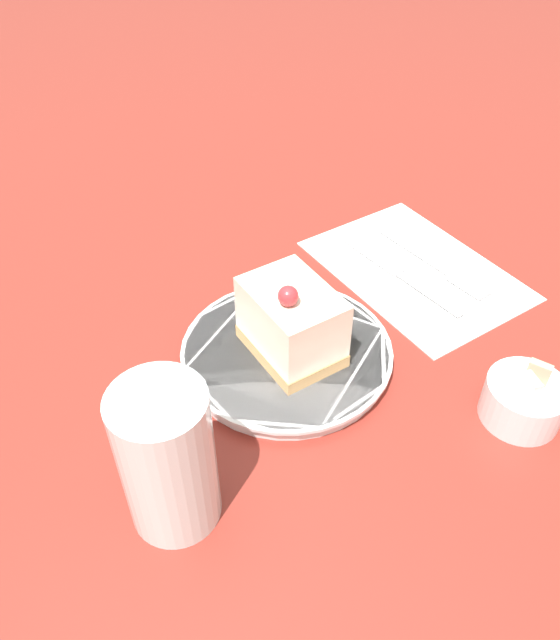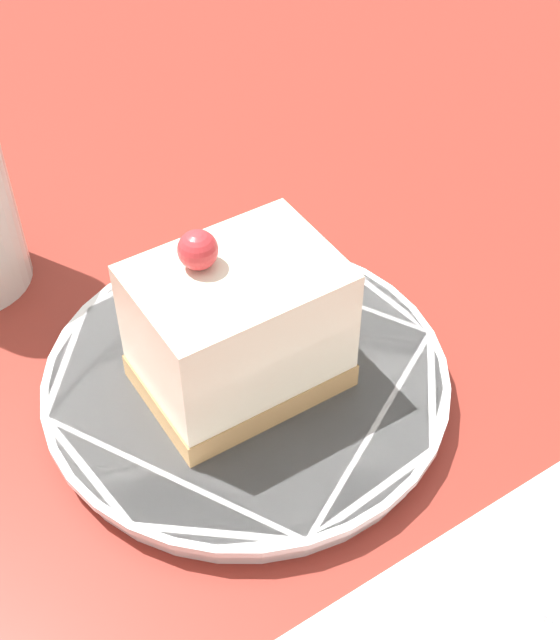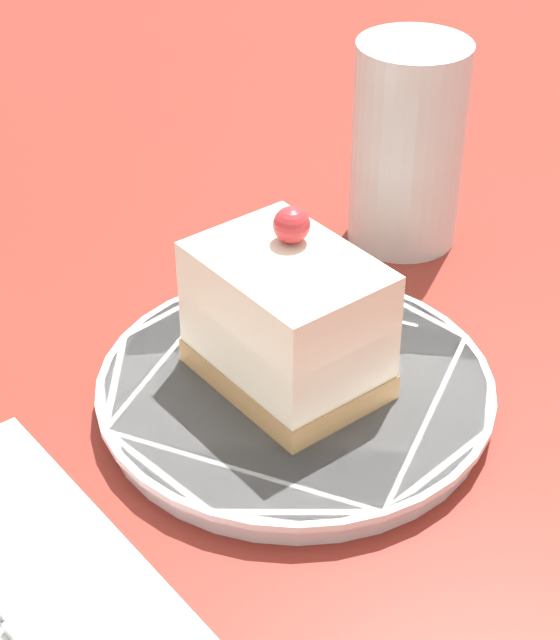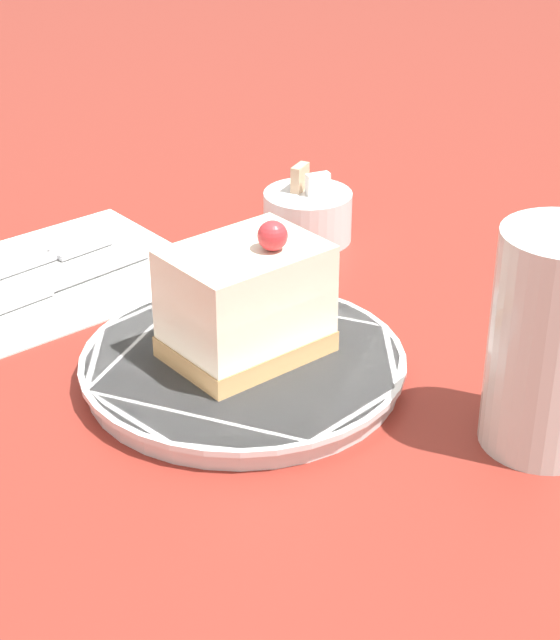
{
  "view_description": "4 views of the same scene",
  "coord_description": "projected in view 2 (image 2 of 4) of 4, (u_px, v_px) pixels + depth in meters",
  "views": [
    {
      "loc": [
        0.28,
        0.37,
        0.46
      ],
      "look_at": [
        -0.01,
        0.02,
        0.05
      ],
      "focal_mm": 35.0,
      "sensor_mm": 36.0,
      "label": 1
    },
    {
      "loc": [
        -0.26,
        0.21,
        0.37
      ],
      "look_at": [
        -0.02,
        0.02,
        0.06
      ],
      "focal_mm": 50.0,
      "sensor_mm": 36.0,
      "label": 2
    },
    {
      "loc": [
        -0.33,
        -0.28,
        0.38
      ],
      "look_at": [
        -0.02,
        0.03,
        0.06
      ],
      "focal_mm": 60.0,
      "sensor_mm": 36.0,
      "label": 3
    },
    {
      "loc": [
        0.43,
        -0.39,
        0.37
      ],
      "look_at": [
        0.01,
        0.05,
        0.04
      ],
      "focal_mm": 60.0,
      "sensor_mm": 36.0,
      "label": 4
    }
  ],
  "objects": [
    {
      "name": "ground_plane",
      "position": [
        283.0,
        361.0,
        0.5
      ],
      "size": [
        4.0,
        4.0,
        0.0
      ],
      "primitive_type": "plane",
      "color": "maroon"
    },
    {
      "name": "plate",
      "position": [
        247.0,
        381.0,
        0.48
      ],
      "size": [
        0.22,
        0.22,
        0.02
      ],
      "color": "white",
      "rests_on": "ground_plane"
    },
    {
      "name": "cake_slice",
      "position": [
        238.0,
        328.0,
        0.44
      ],
      "size": [
        0.08,
        0.11,
        0.1
      ],
      "rotation": [
        0.0,
        0.0,
        -0.11
      ],
      "color": "#AD8451",
      "rests_on": "plate"
    }
  ]
}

